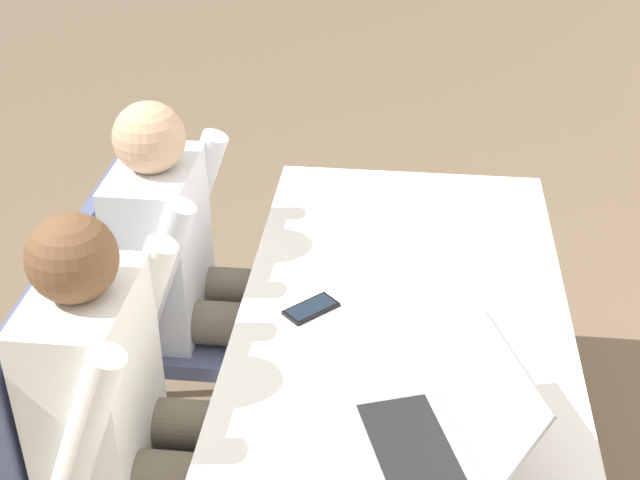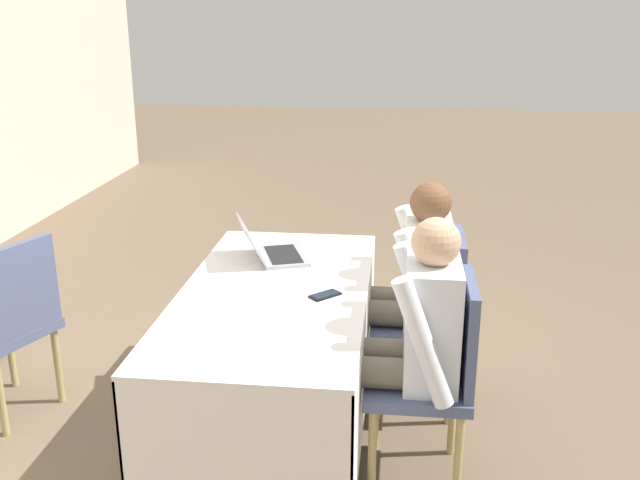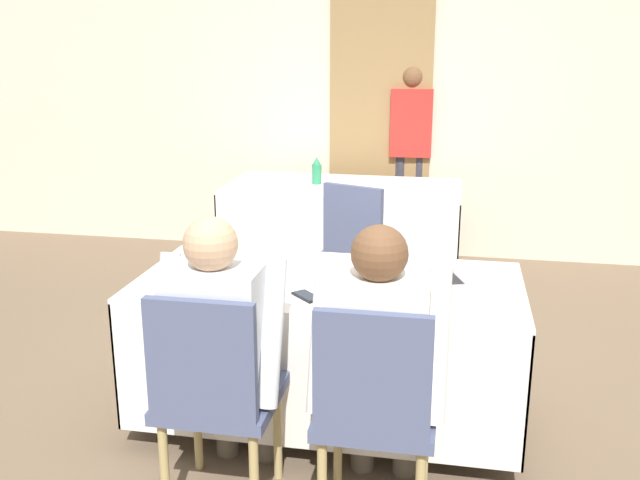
% 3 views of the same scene
% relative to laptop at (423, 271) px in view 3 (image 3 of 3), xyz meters
% --- Properties ---
extents(ground_plane, '(24.00, 24.00, 0.00)m').
position_rel_laptop_xyz_m(ground_plane, '(-0.42, -0.08, -0.77)').
color(ground_plane, brown).
extents(wall_back, '(12.00, 0.06, 2.70)m').
position_rel_laptop_xyz_m(wall_back, '(-0.42, 2.86, 0.58)').
color(wall_back, beige).
rests_on(wall_back, ground_plane).
extents(curtain_panel, '(0.84, 0.04, 2.65)m').
position_rel_laptop_xyz_m(curtain_panel, '(-0.52, 2.80, 0.56)').
color(curtain_panel, olive).
rests_on(curtain_panel, ground_plane).
extents(conference_table_near, '(1.75, 0.86, 0.73)m').
position_rel_laptop_xyz_m(conference_table_near, '(-0.42, -0.08, -0.21)').
color(conference_table_near, white).
rests_on(conference_table_near, ground_plane).
extents(conference_table_far, '(1.75, 0.86, 0.73)m').
position_rel_laptop_xyz_m(conference_table_far, '(-0.70, 2.10, -0.21)').
color(conference_table_far, white).
rests_on(conference_table_far, ground_plane).
extents(laptop, '(0.44, 0.43, 0.22)m').
position_rel_laptop_xyz_m(laptop, '(0.00, 0.00, 0.00)').
color(laptop, '#99999E').
rests_on(laptop, conference_table_near).
extents(cell_phone, '(0.15, 0.15, 0.01)m').
position_rel_laptop_xyz_m(cell_phone, '(-0.48, -0.32, -0.04)').
color(cell_phone, black).
rests_on(cell_phone, conference_table_near).
extents(paper_beside_laptop, '(0.29, 0.35, 0.00)m').
position_rel_laptop_xyz_m(paper_beside_laptop, '(-0.69, -0.08, -0.04)').
color(paper_beside_laptop, white).
rests_on(paper_beside_laptop, conference_table_near).
extents(paper_centre_table, '(0.30, 0.35, 0.00)m').
position_rel_laptop_xyz_m(paper_centre_table, '(-0.04, 0.01, -0.04)').
color(paper_centre_table, white).
rests_on(paper_centre_table, conference_table_near).
extents(water_bottle, '(0.07, 0.07, 0.22)m').
position_rel_laptop_xyz_m(water_bottle, '(-0.91, 2.11, 0.06)').
color(water_bottle, '#288456').
rests_on(water_bottle, conference_table_far).
extents(chair_near_left, '(0.44, 0.44, 0.92)m').
position_rel_laptop_xyz_m(chair_near_left, '(-0.73, -0.81, -0.25)').
color(chair_near_left, tan).
rests_on(chair_near_left, ground_plane).
extents(chair_near_right, '(0.44, 0.44, 0.92)m').
position_rel_laptop_xyz_m(chair_near_right, '(-0.12, -0.81, -0.25)').
color(chair_near_right, tan).
rests_on(chair_near_right, ground_plane).
extents(chair_far_spare, '(0.57, 0.57, 0.92)m').
position_rel_laptop_xyz_m(chair_far_spare, '(-0.45, 1.25, -0.25)').
color(chair_far_spare, tan).
rests_on(chair_far_spare, ground_plane).
extents(person_checkered_shirt, '(0.50, 0.52, 1.18)m').
position_rel_laptop_xyz_m(person_checkered_shirt, '(-0.73, -0.71, -0.09)').
color(person_checkered_shirt, '#665B4C').
rests_on(person_checkered_shirt, ground_plane).
extents(person_white_shirt, '(0.50, 0.52, 1.18)m').
position_rel_laptop_xyz_m(person_white_shirt, '(-0.12, -0.71, -0.09)').
color(person_white_shirt, '#665B4C').
rests_on(person_white_shirt, ground_plane).
extents(person_red_shirt, '(0.35, 0.21, 1.59)m').
position_rel_laptop_xyz_m(person_red_shirt, '(-0.26, 2.83, 0.14)').
color(person_red_shirt, '#33333D').
rests_on(person_red_shirt, ground_plane).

